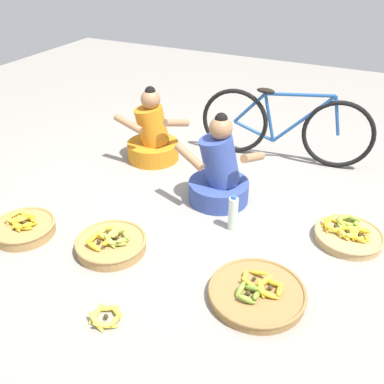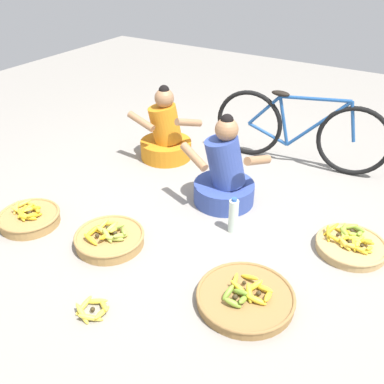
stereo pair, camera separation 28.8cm
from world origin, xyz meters
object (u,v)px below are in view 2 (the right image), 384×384
banana_basket_front_center (245,297)px  banana_basket_back_center (351,245)px  vendor_woman_behind (166,136)px  water_bottle (233,216)px  vendor_woman_front (225,176)px  banana_basket_back_right (109,238)px  banana_basket_near_vendor (29,218)px  loose_bananas_near_bicycle (93,309)px  bicycle_leaning (299,130)px

banana_basket_front_center → banana_basket_back_center: size_ratio=1.23×
vendor_woman_behind → water_bottle: 1.41m
vendor_woman_front → banana_basket_back_right: vendor_woman_front is taller
vendor_woman_front → water_bottle: bearing=-52.2°
water_bottle → vendor_woman_front: bearing=127.8°
banana_basket_near_vendor → water_bottle: bearing=28.3°
vendor_woman_front → banana_basket_near_vendor: vendor_woman_front is taller
vendor_woman_behind → loose_bananas_near_bicycle: bearing=-67.5°
vendor_woman_behind → banana_basket_back_center: size_ratio=1.48×
loose_bananas_near_bicycle → water_bottle: 1.27m
vendor_woman_front → water_bottle: (0.26, -0.34, -0.11)m
water_bottle → banana_basket_back_right: bearing=-138.0°
bicycle_leaning → vendor_woman_front: bearing=-105.1°
banana_basket_back_center → banana_basket_back_right: 1.79m
vendor_woman_behind → loose_bananas_near_bicycle: 2.17m
vendor_woman_front → vendor_woman_behind: bearing=154.2°
banana_basket_back_center → vendor_woman_front: bearing=175.1°
banana_basket_front_center → loose_bananas_near_bicycle: banana_basket_front_center is taller
banana_basket_front_center → bicycle_leaning: bearing=101.7°
vendor_woman_front → banana_basket_back_center: size_ratio=1.56×
banana_basket_near_vendor → loose_bananas_near_bicycle: banana_basket_near_vendor is taller
vendor_woman_behind → loose_bananas_near_bicycle: size_ratio=3.28×
banana_basket_front_center → banana_basket_near_vendor: (-1.85, -0.13, 0.01)m
banana_basket_front_center → water_bottle: (-0.42, 0.64, 0.10)m
bicycle_leaning → banana_basket_back_right: size_ratio=3.24×
banana_basket_back_center → water_bottle: water_bottle is taller
vendor_woman_front → banana_basket_back_right: (-0.45, -0.98, -0.20)m
bicycle_leaning → banana_basket_back_center: size_ratio=3.29×
banana_basket_near_vendor → loose_bananas_near_bicycle: (1.09, -0.44, -0.03)m
bicycle_leaning → loose_bananas_near_bicycle: (-0.35, -2.56, -0.33)m
bicycle_leaning → banana_basket_front_center: bicycle_leaning is taller
banana_basket_near_vendor → vendor_woman_front: bearing=43.5°
vendor_woman_behind → bicycle_leaning: 1.32m
bicycle_leaning → loose_bananas_near_bicycle: bicycle_leaning is taller
banana_basket_near_vendor → water_bottle: water_bottle is taller
banana_basket_back_center → banana_basket_near_vendor: bearing=-156.0°
banana_basket_back_right → vendor_woman_front: bearing=65.5°
bicycle_leaning → banana_basket_back_center: bicycle_leaning is taller
vendor_woman_behind → banana_basket_near_vendor: 1.58m
vendor_woman_behind → banana_basket_front_center: vendor_woman_behind is taller
vendor_woman_front → water_bottle: vendor_woman_front is taller
bicycle_leaning → banana_basket_back_right: bicycle_leaning is taller
bicycle_leaning → water_bottle: bearing=-90.4°
banana_basket_near_vendor → banana_basket_back_center: (2.28, 1.02, -0.01)m
banana_basket_front_center → vendor_woman_front: bearing=124.9°
vendor_woman_behind → bicycle_leaning: vendor_woman_behind is taller
bicycle_leaning → water_bottle: 1.36m
banana_basket_front_center → water_bottle: bearing=123.3°
loose_bananas_near_bicycle → banana_basket_front_center: bearing=37.0°
banana_basket_front_center → loose_bananas_near_bicycle: bearing=-143.0°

